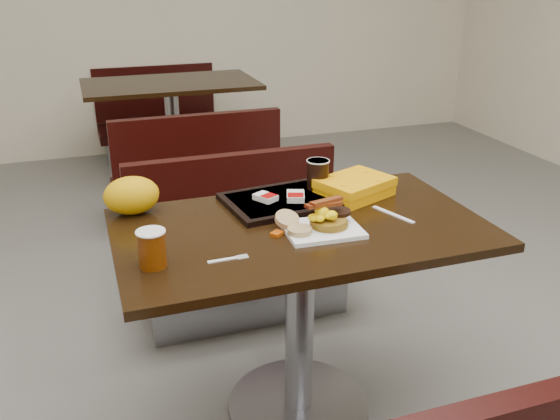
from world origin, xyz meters
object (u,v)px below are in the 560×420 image
object	(u,v)px
bench_near_n	(245,244)
table_far	(174,134)
coffee_cup_near	(152,249)
clamshell	(355,187)
hashbrown_sleeve_left	(265,197)
knife	(393,214)
coffee_cup_far	(318,174)
platter	(322,230)
bench_far_s	(193,165)
hashbrown_sleeve_right	(296,196)
table_near	(300,323)
fork	(222,260)
paper_bag	(131,195)
tray	(285,200)
bench_far_n	(159,114)
pancake_stack	(329,222)

from	to	relation	value
bench_near_n	table_far	size ratio (longest dim) A/B	0.83
coffee_cup_near	clamshell	size ratio (longest dim) A/B	0.43
coffee_cup_near	hashbrown_sleeve_left	distance (m)	0.55
knife	hashbrown_sleeve_left	distance (m)	0.44
hashbrown_sleeve_left	coffee_cup_far	bearing A→B (deg)	-17.56
table_far	platter	bearing A→B (deg)	-89.00
bench_far_s	hashbrown_sleeve_right	bearing A→B (deg)	-88.48
table_near	knife	world-z (taller)	knife
coffee_cup_far	fork	bearing A→B (deg)	-138.40
platter	hashbrown_sleeve_left	bearing A→B (deg)	113.70
paper_bag	clamshell	bearing A→B (deg)	-7.15
coffee_cup_near	clamshell	world-z (taller)	coffee_cup_near
bench_near_n	platter	xyz separation A→B (m)	(0.05, -0.77, 0.40)
bench_far_s	tray	size ratio (longest dim) A/B	2.40
fork	hashbrown_sleeve_left	bearing A→B (deg)	54.63
bench_near_n	bench_far_n	world-z (taller)	same
bench_far_n	knife	xyz separation A→B (m)	(0.33, -3.32, 0.39)
platter	tray	distance (m)	0.27
platter	clamshell	world-z (taller)	clamshell
table_far	bench_far_n	bearing A→B (deg)	90.00
tray	hashbrown_sleeve_right	size ratio (longest dim) A/B	5.03
table_near	bench_far_s	size ratio (longest dim) A/B	1.20
hashbrown_sleeve_left	tray	bearing A→B (deg)	-30.49
table_far	knife	world-z (taller)	knife
bench_far_n	hashbrown_sleeve_left	bearing A→B (deg)	-91.06
table_near	coffee_cup_near	distance (m)	0.67
bench_far_s	hashbrown_sleeve_right	size ratio (longest dim) A/B	12.09
pancake_stack	tray	distance (m)	0.27
knife	bench_far_n	bearing A→B (deg)	166.10
bench_far_n	platter	world-z (taller)	platter
coffee_cup_far	knife	bearing A→B (deg)	-58.63
pancake_stack	knife	xyz separation A→B (m)	(0.25, 0.04, -0.02)
table_near	bench_near_n	world-z (taller)	table_near
fork	clamshell	distance (m)	0.67
bench_near_n	table_near	bearing A→B (deg)	-90.00
pancake_stack	tray	xyz separation A→B (m)	(-0.06, 0.26, -0.02)
tray	hashbrown_sleeve_left	size ratio (longest dim) A/B	5.49
table_far	hashbrown_sleeve_left	bearing A→B (deg)	-91.37
bench_far_s	table_far	bearing A→B (deg)	90.00
bench_far_n	pancake_stack	size ratio (longest dim) A/B	8.14
hashbrown_sleeve_left	paper_bag	size ratio (longest dim) A/B	0.40
fork	coffee_cup_far	bearing A→B (deg)	40.35
bench_near_n	coffee_cup_near	bearing A→B (deg)	-120.83
bench_far_s	pancake_stack	bearing A→B (deg)	-87.87
pancake_stack	hashbrown_sleeve_right	world-z (taller)	hashbrown_sleeve_right
table_far	tray	size ratio (longest dim) A/B	2.89
bench_far_n	paper_bag	size ratio (longest dim) A/B	5.35
platter	fork	size ratio (longest dim) A/B	1.99
fork	clamshell	bearing A→B (deg)	29.30
table_far	hashbrown_sleeve_right	size ratio (longest dim) A/B	14.51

